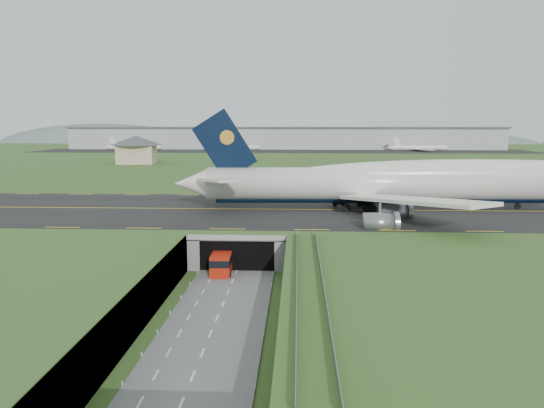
{
  "coord_description": "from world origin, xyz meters",
  "views": [
    {
      "loc": [
        9.64,
        -73.93,
        23.42
      ],
      "look_at": [
        5.04,
        20.0,
        9.21
      ],
      "focal_mm": 35.0,
      "sensor_mm": 36.0,
      "label": 1
    }
  ],
  "objects": [
    {
      "name": "trench_road",
      "position": [
        0.0,
        -7.5,
        0.1
      ],
      "size": [
        12.0,
        75.0,
        0.2
      ],
      "primitive_type": "cube",
      "color": "slate",
      "rests_on": "ground"
    },
    {
      "name": "cargo_terminal",
      "position": [
        -0.14,
        299.41,
        13.96
      ],
      "size": [
        320.0,
        67.0,
        15.6
      ],
      "color": "#B2B2B2",
      "rests_on": "ground"
    },
    {
      "name": "airfield_deck",
      "position": [
        0.0,
        0.0,
        3.0
      ],
      "size": [
        800.0,
        800.0,
        6.0
      ],
      "primitive_type": "cube",
      "color": "gray",
      "rests_on": "ground"
    },
    {
      "name": "ground",
      "position": [
        0.0,
        0.0,
        0.0
      ],
      "size": [
        900.0,
        900.0,
        0.0
      ],
      "primitive_type": "plane",
      "color": "#375C24",
      "rests_on": "ground"
    },
    {
      "name": "tunnel_portal",
      "position": [
        0.0,
        16.71,
        3.33
      ],
      "size": [
        17.0,
        22.3,
        6.0
      ],
      "color": "gray",
      "rests_on": "ground"
    },
    {
      "name": "guideway",
      "position": [
        11.0,
        -19.11,
        5.32
      ],
      "size": [
        3.0,
        53.0,
        7.05
      ],
      "color": "#A8A8A3",
      "rests_on": "ground"
    },
    {
      "name": "distant_hills",
      "position": [
        64.38,
        430.0,
        -4.0
      ],
      "size": [
        700.0,
        91.0,
        60.0
      ],
      "color": "slate",
      "rests_on": "ground"
    },
    {
      "name": "jumbo_jet",
      "position": [
        33.79,
        34.87,
        11.71
      ],
      "size": [
        101.33,
        63.91,
        21.16
      ],
      "rotation": [
        0.0,
        0.0,
        0.04
      ],
      "color": "silver",
      "rests_on": "ground"
    },
    {
      "name": "shuttle_tram",
      "position": [
        -2.23,
        7.07,
        1.83
      ],
      "size": [
        3.41,
        8.32,
        3.34
      ],
      "rotation": [
        0.0,
        0.0,
        0.03
      ],
      "color": "#B71F0C",
      "rests_on": "ground"
    },
    {
      "name": "taxiway",
      "position": [
        0.0,
        33.0,
        6.09
      ],
      "size": [
        800.0,
        44.0,
        0.18
      ],
      "primitive_type": "cube",
      "color": "black",
      "rests_on": "airfield_deck"
    },
    {
      "name": "service_building",
      "position": [
        -61.73,
        158.05,
        13.34
      ],
      "size": [
        25.08,
        25.08,
        12.38
      ],
      "rotation": [
        0.0,
        0.0,
        0.11
      ],
      "color": "#C9B191",
      "rests_on": "ground"
    }
  ]
}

